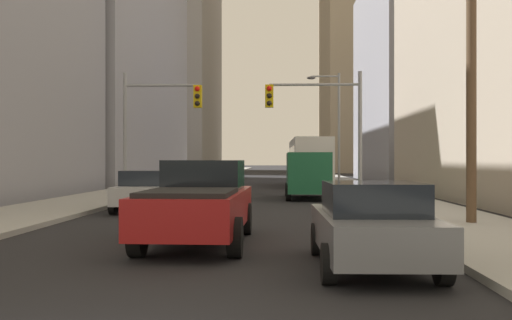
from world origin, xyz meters
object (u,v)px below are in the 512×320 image
(sedan_grey, at_px, (372,225))
(sedan_navy, at_px, (194,179))
(sedan_silver, at_px, (146,190))
(pickup_truck_red, at_px, (200,203))
(traffic_signal_near_left, at_px, (158,114))
(traffic_signal_near_right, at_px, (318,113))
(cargo_van_green, at_px, (307,173))
(city_bus, at_px, (309,160))

(sedan_grey, distance_m, sedan_navy, 24.56)
(sedan_silver, bearing_deg, sedan_navy, 90.76)
(sedan_grey, bearing_deg, sedan_silver, 121.16)
(pickup_truck_red, distance_m, sedan_grey, 4.47)
(traffic_signal_near_left, bearing_deg, traffic_signal_near_right, 0.00)
(pickup_truck_red, xyz_separation_m, traffic_signal_near_left, (-3.85, 13.36, 3.11))
(cargo_van_green, xyz_separation_m, sedan_navy, (-6.50, 5.62, -0.52))
(pickup_truck_red, height_order, sedan_grey, pickup_truck_red)
(pickup_truck_red, distance_m, traffic_signal_near_right, 14.19)
(city_bus, relative_size, cargo_van_green, 2.21)
(pickup_truck_red, relative_size, cargo_van_green, 1.04)
(city_bus, bearing_deg, traffic_signal_near_right, -91.33)
(sedan_grey, distance_m, traffic_signal_near_right, 16.55)
(sedan_navy, relative_size, traffic_signal_near_left, 0.70)
(city_bus, relative_size, traffic_signal_near_right, 1.92)
(sedan_silver, distance_m, traffic_signal_near_left, 6.30)
(city_bus, distance_m, sedan_silver, 21.81)
(sedan_navy, distance_m, traffic_signal_near_right, 10.65)
(city_bus, bearing_deg, sedan_grey, -90.96)
(city_bus, height_order, sedan_grey, city_bus)
(city_bus, xyz_separation_m, pickup_truck_red, (-3.96, -28.61, -1.00))
(traffic_signal_near_right, bearing_deg, traffic_signal_near_left, -180.00)
(cargo_van_green, height_order, sedan_navy, cargo_van_green)
(sedan_navy, bearing_deg, traffic_signal_near_left, -94.21)
(sedan_grey, xyz_separation_m, sedan_navy, (-6.74, 23.61, 0.00))
(city_bus, height_order, sedan_navy, city_bus)
(sedan_navy, bearing_deg, sedan_silver, -89.24)
(cargo_van_green, bearing_deg, traffic_signal_near_right, -76.91)
(sedan_navy, bearing_deg, pickup_truck_red, -80.95)
(cargo_van_green, distance_m, sedan_navy, 8.61)
(sedan_silver, xyz_separation_m, sedan_navy, (-0.17, 12.74, 0.00))
(sedan_grey, height_order, sedan_silver, same)
(sedan_grey, bearing_deg, city_bus, 89.04)
(pickup_truck_red, bearing_deg, traffic_signal_near_right, 74.88)
(cargo_van_green, height_order, traffic_signal_near_left, traffic_signal_near_left)
(city_bus, relative_size, sedan_silver, 2.71)
(sedan_navy, bearing_deg, traffic_signal_near_right, -46.93)
(pickup_truck_red, relative_size, traffic_signal_near_right, 0.91)
(pickup_truck_red, bearing_deg, city_bus, 82.11)
(cargo_van_green, bearing_deg, sedan_navy, 139.15)
(city_bus, distance_m, traffic_signal_near_left, 17.26)
(traffic_signal_near_left, relative_size, traffic_signal_near_right, 1.00)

